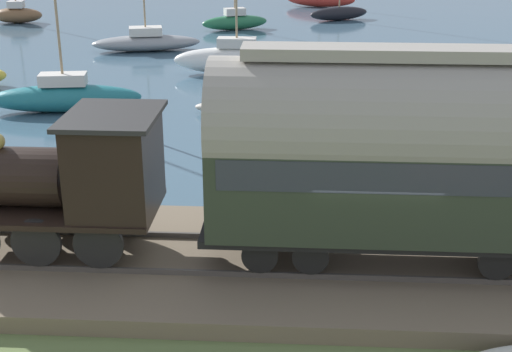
{
  "coord_description": "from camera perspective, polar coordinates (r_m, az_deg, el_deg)",
  "views": [
    {
      "loc": [
        -13.87,
        1.56,
        7.65
      ],
      "look_at": [
        2.88,
        2.59,
        1.2
      ],
      "focal_mm": 50.0,
      "sensor_mm": 36.0,
      "label": 1
    }
  ],
  "objects": [
    {
      "name": "sailboat_white",
      "position": [
        34.18,
        -1.54,
        9.3
      ],
      "size": [
        1.4,
        6.05,
        5.93
      ],
      "rotation": [
        0.0,
        0.0,
        -0.01
      ],
      "color": "white",
      "rests_on": "harbor_water"
    },
    {
      "name": "sailboat_green",
      "position": [
        46.84,
        -1.7,
        12.29
      ],
      "size": [
        2.78,
        4.45,
        6.75
      ],
      "rotation": [
        0.0,
        0.0,
        0.4
      ],
      "color": "#236B42",
      "rests_on": "harbor_water"
    },
    {
      "name": "steam_locomotive",
      "position": [
        15.78,
        -15.19,
        0.13
      ],
      "size": [
        2.36,
        5.39,
        3.59
      ],
      "color": "black",
      "rests_on": "rail_embankment"
    },
    {
      "name": "harbor_water",
      "position": [
        57.49,
        5.18,
        13.28
      ],
      "size": [
        80.0,
        80.0,
        0.01
      ],
      "color": "#426075",
      "rests_on": "ground"
    },
    {
      "name": "rowboat_mid_harbor",
      "position": [
        27.65,
        -2.43,
        5.45
      ],
      "size": [
        1.04,
        2.52,
        0.47
      ],
      "rotation": [
        0.0,
        0.0,
        -0.12
      ],
      "color": "#B7B2A3",
      "rests_on": "harbor_water"
    },
    {
      "name": "ground_plane",
      "position": [
        15.92,
        8.77,
        -7.98
      ],
      "size": [
        200.0,
        200.0,
        0.0
      ],
      "primitive_type": "plane",
      "color": "#607542"
    },
    {
      "name": "sailboat_gray",
      "position": [
        40.38,
        -8.78,
        10.61
      ],
      "size": [
        3.06,
        6.17,
        9.18
      ],
      "rotation": [
        0.0,
        0.0,
        0.22
      ],
      "color": "gray",
      "rests_on": "harbor_water"
    },
    {
      "name": "passenger_coach",
      "position": [
        14.88,
        11.82,
        2.08
      ],
      "size": [
        2.62,
        8.35,
        4.55
      ],
      "color": "black",
      "rests_on": "rail_embankment"
    },
    {
      "name": "sailboat_brown",
      "position": [
        52.18,
        -18.58,
        12.17
      ],
      "size": [
        1.77,
        3.5,
        5.47
      ],
      "rotation": [
        0.0,
        0.0,
        0.1
      ],
      "color": "brown",
      "rests_on": "harbor_water"
    },
    {
      "name": "sailboat_black",
      "position": [
        51.1,
        6.66,
        12.85
      ],
      "size": [
        2.91,
        4.42,
        7.04
      ],
      "rotation": [
        0.0,
        0.0,
        0.47
      ],
      "color": "black",
      "rests_on": "harbor_water"
    },
    {
      "name": "sailboat_teal",
      "position": [
        28.87,
        -15.07,
        6.2
      ],
      "size": [
        2.31,
        6.09,
        8.69
      ],
      "rotation": [
        0.0,
        0.0,
        0.15
      ],
      "color": "#1E707A",
      "rests_on": "harbor_water"
    },
    {
      "name": "rail_embankment",
      "position": [
        15.89,
        8.79,
        -7.27
      ],
      "size": [
        5.43,
        56.0,
        0.49
      ],
      "color": "#756651",
      "rests_on": "ground"
    }
  ]
}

